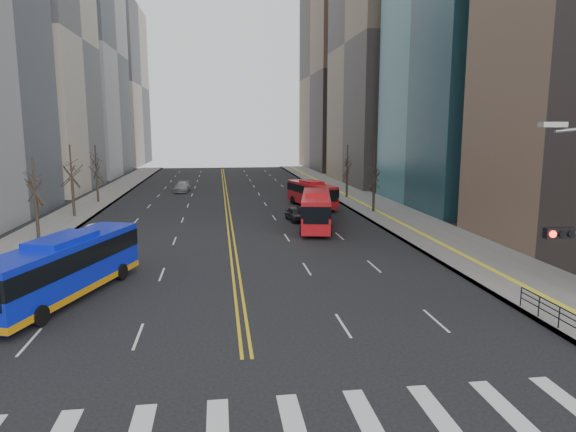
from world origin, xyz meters
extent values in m
plane|color=black|center=(0.00, 0.00, 0.00)|extent=(220.00, 220.00, 0.00)
cube|color=gray|center=(17.50, 45.00, 0.07)|extent=(7.00, 130.00, 0.15)
cube|color=gray|center=(-16.50, 45.00, 0.07)|extent=(5.00, 130.00, 0.15)
cube|color=silver|center=(1.18, 0.00, 0.01)|extent=(0.70, 4.00, 0.01)
cube|color=silver|center=(3.55, 0.00, 0.01)|extent=(0.70, 4.00, 0.01)
cube|color=silver|center=(5.91, 0.00, 0.01)|extent=(0.70, 4.00, 0.01)
cube|color=silver|center=(8.27, 0.00, 0.01)|extent=(0.70, 4.00, 0.01)
cube|color=silver|center=(10.64, 0.00, 0.01)|extent=(0.70, 4.00, 0.01)
cube|color=gold|center=(-0.20, 55.00, 0.01)|extent=(0.15, 100.00, 0.01)
cube|color=gold|center=(0.20, 55.00, 0.01)|extent=(0.15, 100.00, 0.01)
cube|color=#AFA18D|center=(-31.00, 66.00, 22.00)|extent=(22.00, 22.00, 44.00)
cube|color=gray|center=(-30.00, 93.00, 24.00)|extent=(20.00, 26.00, 48.00)
cube|color=#786853|center=(30.00, 71.00, 23.00)|extent=(20.00, 26.00, 46.00)
cube|color=#AFA18D|center=(-29.00, 125.00, 20.00)|extent=(18.00, 30.00, 40.00)
cube|color=brown|center=(29.00, 103.00, 21.00)|extent=(18.00, 30.00, 42.00)
cube|color=black|center=(11.00, 2.00, 5.50)|extent=(1.10, 0.28, 0.38)
cylinder|color=#FF190C|center=(10.65, 1.84, 5.50)|extent=(0.24, 0.08, 0.24)
cylinder|color=black|center=(11.00, 1.84, 5.50)|extent=(0.24, 0.08, 0.24)
cylinder|color=black|center=(11.35, 1.84, 5.50)|extent=(0.24, 0.08, 0.24)
cube|color=#999993|center=(10.40, 2.00, 9.30)|extent=(0.90, 0.35, 0.18)
cube|color=black|center=(14.30, 6.00, 1.15)|extent=(0.04, 6.00, 0.04)
cylinder|color=black|center=(14.30, 6.00, 0.65)|extent=(0.06, 0.06, 1.00)
cylinder|color=black|center=(14.30, 7.50, 0.65)|extent=(0.06, 0.06, 1.00)
cylinder|color=black|center=(14.30, 9.00, 0.65)|extent=(0.06, 0.06, 1.00)
cylinder|color=#2B231A|center=(-16.00, 30.00, 1.80)|extent=(0.28, 0.28, 3.60)
cylinder|color=#2B231A|center=(-16.00, 41.00, 2.00)|extent=(0.28, 0.28, 4.00)
cylinder|color=#2B231A|center=(-16.00, 52.00, 1.90)|extent=(0.28, 0.28, 3.80)
cylinder|color=#2B231A|center=(16.00, 40.00, 1.75)|extent=(0.28, 0.28, 3.50)
cylinder|color=#2B231A|center=(16.00, 52.00, 1.88)|extent=(0.28, 0.28, 3.75)
cube|color=#0D21D0|center=(-9.37, 13.87, 1.76)|extent=(6.14, 12.05, 2.82)
cube|color=black|center=(-9.37, 13.87, 2.31)|extent=(6.20, 12.09, 1.01)
cube|color=#0D21D0|center=(-9.37, 13.87, 3.27)|extent=(3.20, 4.57, 0.40)
cube|color=orange|center=(-9.37, 13.87, 0.55)|extent=(6.20, 12.09, 0.35)
cylinder|color=black|center=(-9.41, 9.87, 0.50)|extent=(0.60, 1.04, 1.00)
cylinder|color=black|center=(-9.33, 17.87, 0.50)|extent=(0.60, 1.04, 1.00)
cylinder|color=black|center=(-6.98, 17.08, 0.50)|extent=(0.60, 1.04, 1.00)
cube|color=red|center=(7.98, 31.93, 1.76)|extent=(4.52, 11.20, 2.83)
cube|color=black|center=(7.98, 31.93, 2.32)|extent=(4.59, 11.24, 1.02)
cube|color=red|center=(7.98, 31.93, 3.28)|extent=(2.68, 4.13, 0.40)
cylinder|color=black|center=(6.09, 28.73, 0.50)|extent=(0.49, 1.04, 1.00)
cylinder|color=black|center=(8.53, 28.26, 0.50)|extent=(0.49, 1.04, 1.00)
cylinder|color=black|center=(7.42, 35.60, 0.50)|extent=(0.49, 1.04, 1.00)
cylinder|color=black|center=(9.86, 35.12, 0.50)|extent=(0.49, 1.04, 1.00)
cube|color=red|center=(9.90, 44.82, 1.60)|extent=(4.51, 10.01, 2.49)
cube|color=black|center=(9.90, 44.82, 2.11)|extent=(4.57, 10.04, 0.91)
cube|color=red|center=(9.90, 44.82, 2.94)|extent=(2.55, 3.74, 0.40)
cylinder|color=black|center=(9.58, 41.52, 0.50)|extent=(0.53, 1.04, 1.00)
cylinder|color=black|center=(11.74, 42.06, 0.50)|extent=(0.53, 1.04, 1.00)
cylinder|color=black|center=(8.07, 47.59, 0.50)|extent=(0.53, 1.04, 1.00)
cylinder|color=black|center=(10.23, 48.12, 0.50)|extent=(0.53, 1.04, 1.00)
imported|color=silver|center=(-10.79, 27.70, 0.77)|extent=(3.21, 4.96, 1.54)
imported|color=black|center=(6.73, 36.04, 0.69)|extent=(2.06, 4.22, 1.39)
imported|color=gray|center=(-6.30, 62.12, 0.72)|extent=(2.35, 5.06, 1.43)
imported|color=black|center=(10.44, 57.96, 0.67)|extent=(2.88, 5.06, 1.33)
camera|label=1|loc=(-0.98, -14.41, 9.15)|focal=32.00mm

